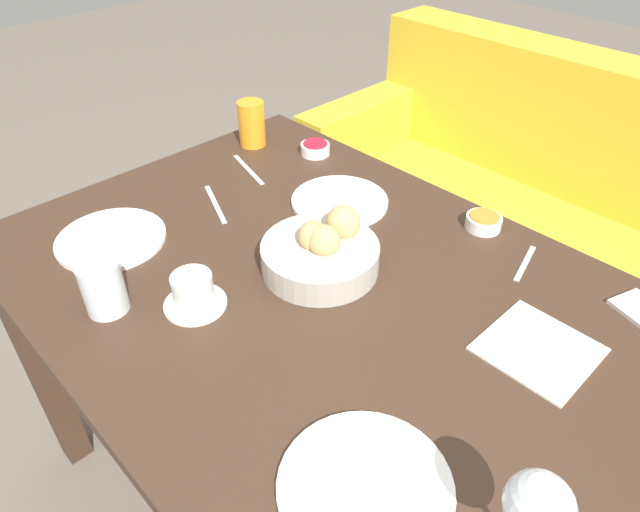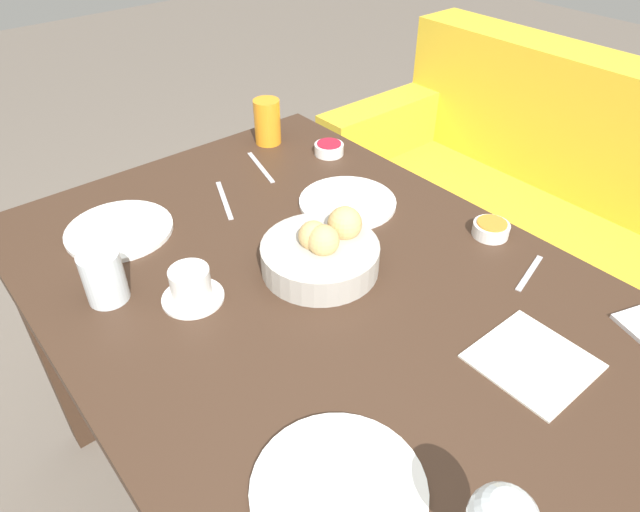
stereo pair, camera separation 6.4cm
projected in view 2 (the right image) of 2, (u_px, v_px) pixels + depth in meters
name	position (u px, v px, depth m)	size (l,w,h in m)	color
ground_plane	(316.00, 496.00, 1.53)	(10.00, 10.00, 0.00)	#6B6056
dining_table	(314.00, 322.00, 1.13)	(1.26, 0.90, 0.75)	#3D281C
couch	(567.00, 250.00, 1.89)	(1.66, 0.70, 0.86)	gold
bread_basket	(322.00, 252.00, 1.08)	(0.23, 0.23, 0.11)	#B2ADA3
plate_near_left	(119.00, 230.00, 1.19)	(0.22, 0.22, 0.01)	white
plate_near_right	(339.00, 489.00, 0.73)	(0.23, 0.23, 0.01)	white
plate_far_center	(348.00, 202.00, 1.28)	(0.22, 0.22, 0.01)	white
juice_glass	(267.00, 122.00, 1.49)	(0.07, 0.07, 0.12)	orange
water_tumbler	(104.00, 277.00, 1.00)	(0.07, 0.07, 0.10)	silver
coffee_cup	(191.00, 286.00, 1.01)	(0.11, 0.11, 0.07)	white
jam_bowl_berry	(329.00, 149.00, 1.47)	(0.08, 0.08, 0.03)	white
jam_bowl_honey	(491.00, 229.00, 1.18)	(0.08, 0.08, 0.03)	white
fork_silver	(261.00, 167.00, 1.42)	(0.16, 0.05, 0.00)	#B7B7BC
knife_silver	(224.00, 200.00, 1.30)	(0.16, 0.07, 0.00)	#B7B7BC
spoon_coffee	(529.00, 273.00, 1.09)	(0.04, 0.12, 0.00)	#B7B7BC
napkin	(533.00, 361.00, 0.91)	(0.17, 0.17, 0.00)	silver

